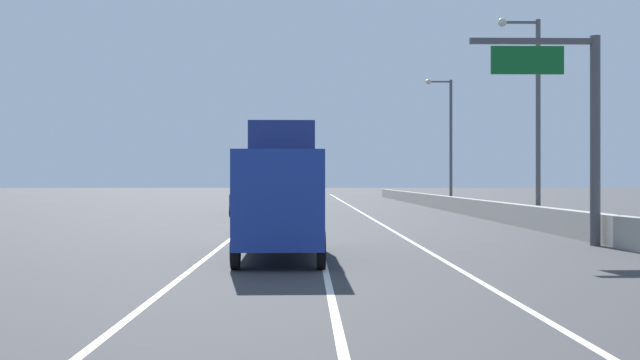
% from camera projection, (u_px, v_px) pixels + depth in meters
% --- Properties ---
extents(ground_plane, '(320.00, 320.00, 0.00)m').
position_uv_depth(ground_plane, '(334.00, 206.00, 67.59)').
color(ground_plane, '#38383A').
extents(lane_stripe_left, '(0.16, 130.00, 0.00)m').
position_uv_depth(lane_stripe_left, '(268.00, 210.00, 58.49)').
color(lane_stripe_left, silver).
rests_on(lane_stripe_left, ground_plane).
extents(lane_stripe_center, '(0.16, 130.00, 0.00)m').
position_uv_depth(lane_stripe_center, '(313.00, 210.00, 58.56)').
color(lane_stripe_center, silver).
rests_on(lane_stripe_center, ground_plane).
extents(lane_stripe_right, '(0.16, 130.00, 0.00)m').
position_uv_depth(lane_stripe_right, '(357.00, 210.00, 58.62)').
color(lane_stripe_right, silver).
rests_on(lane_stripe_right, ground_plane).
extents(jersey_barrier_right, '(0.60, 120.00, 1.10)m').
position_uv_depth(jersey_barrier_right, '(491.00, 210.00, 43.75)').
color(jersey_barrier_right, '#9E998E').
rests_on(jersey_barrier_right, ground_plane).
extents(overhead_sign_gantry, '(4.68, 0.36, 7.50)m').
position_uv_depth(overhead_sign_gantry, '(575.00, 113.00, 26.43)').
color(overhead_sign_gantry, '#47474C').
rests_on(overhead_sign_gantry, ground_plane).
extents(lamp_post_right_second, '(2.14, 0.44, 10.45)m').
position_uv_depth(lamp_post_right_second, '(533.00, 107.00, 37.03)').
color(lamp_post_right_second, '#4C4C51').
rests_on(lamp_post_right_second, ground_plane).
extents(lamp_post_right_third, '(2.14, 0.44, 10.45)m').
position_uv_depth(lamp_post_right_third, '(448.00, 135.00, 59.29)').
color(lamp_post_right_third, '#4C4C51').
rests_on(lamp_post_right_third, ground_plane).
extents(car_green_0, '(1.80, 4.21, 1.96)m').
position_uv_depth(car_green_0, '(290.00, 199.00, 53.66)').
color(car_green_0, '#196033').
rests_on(car_green_0, ground_plane).
extents(car_white_1, '(1.95, 4.31, 2.13)m').
position_uv_depth(car_white_1, '(297.00, 191.00, 88.02)').
color(car_white_1, white).
rests_on(car_white_1, ground_plane).
extents(car_black_2, '(1.94, 4.34, 1.97)m').
position_uv_depth(car_black_2, '(270.00, 193.00, 79.58)').
color(car_black_2, black).
rests_on(car_black_2, ground_plane).
extents(car_blue_3, '(1.86, 4.53, 2.02)m').
position_uv_depth(car_blue_3, '(245.00, 200.00, 49.80)').
color(car_blue_3, '#1E389E').
rests_on(car_blue_3, ground_plane).
extents(box_truck, '(2.55, 7.55, 4.23)m').
position_uv_depth(box_truck, '(281.00, 194.00, 22.55)').
color(box_truck, navy).
rests_on(box_truck, ground_plane).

